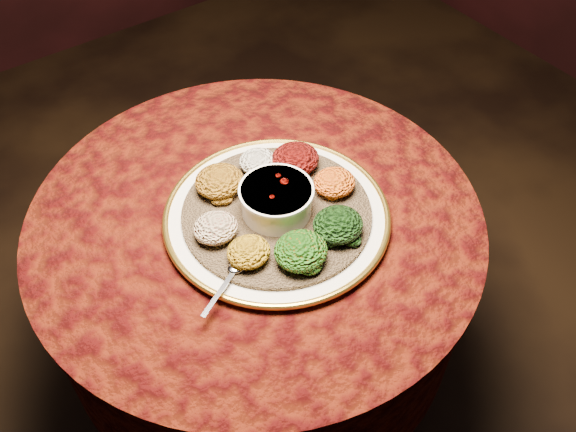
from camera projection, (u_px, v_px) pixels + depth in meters
table at (258, 268)px, 1.47m from camera, size 0.96×0.96×0.73m
platter at (277, 216)px, 1.32m from camera, size 0.54×0.54×0.02m
injera at (277, 212)px, 1.32m from camera, size 0.41×0.41×0.01m
stew_bowl at (276, 198)px, 1.28m from camera, size 0.15×0.15×0.06m
spoon at (234, 271)px, 1.20m from camera, size 0.13×0.08×0.01m
portion_ayib at (257, 161)px, 1.38m from camera, size 0.08×0.08×0.04m
portion_kitfo at (295, 159)px, 1.38m from camera, size 0.11×0.10×0.05m
portion_tikil at (334, 182)px, 1.34m from camera, size 0.09×0.08×0.04m
portion_gomen at (338, 225)px, 1.25m from camera, size 0.10×0.10×0.05m
portion_mixveg at (301, 251)px, 1.21m from camera, size 0.10×0.10×0.05m
portion_kik at (249, 252)px, 1.21m from camera, size 0.08×0.08×0.04m
portion_timatim at (216, 228)px, 1.25m from camera, size 0.09×0.08×0.04m
portion_shiro at (219, 181)px, 1.33m from camera, size 0.10×0.10×0.05m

